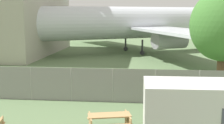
{
  "coord_description": "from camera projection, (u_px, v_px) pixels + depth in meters",
  "views": [
    {
      "loc": [
        4.44,
        -6.91,
        5.33
      ],
      "look_at": [
        2.18,
        14.3,
        2.0
      ],
      "focal_mm": 50.0,
      "sensor_mm": 36.0,
      "label": 1
    }
  ],
  "objects": [
    {
      "name": "portable_cabin",
      "position": [
        205.0,
        115.0,
        12.5
      ],
      "size": [
        4.97,
        2.51,
        2.62
      ],
      "rotation": [
        0.0,
        0.0,
        0.03
      ],
      "color": "silver",
      "rests_on": "ground"
    },
    {
      "name": "tree_left_of_cabin",
      "position": [
        223.0,
        26.0,
        19.47
      ],
      "size": [
        4.13,
        4.13,
        6.87
      ],
      "color": "brown",
      "rests_on": "ground"
    },
    {
      "name": "airplane",
      "position": [
        124.0,
        23.0,
        41.44
      ],
      "size": [
        44.57,
        37.01,
        12.58
      ],
      "rotation": [
        0.0,
        0.0,
        -2.64
      ],
      "color": "silver",
      "rests_on": "ground"
    },
    {
      "name": "perimeter_fence",
      "position": [
        71.0,
        85.0,
        19.01
      ],
      "size": [
        56.07,
        0.07,
        2.07
      ],
      "color": "gray",
      "rests_on": "ground"
    },
    {
      "name": "picnic_bench_open_grass",
      "position": [
        109.0,
        120.0,
        14.29
      ],
      "size": [
        2.23,
        1.84,
        0.76
      ],
      "rotation": [
        0.0,
        0.0,
        0.25
      ],
      "color": "tan",
      "rests_on": "ground"
    }
  ]
}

